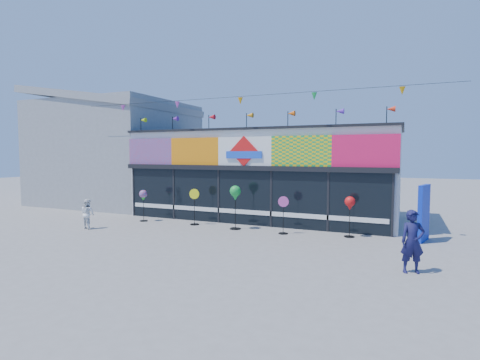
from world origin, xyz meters
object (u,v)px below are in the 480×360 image
Objects in this scene: adult_man at (413,242)px; child at (88,214)px; spinner_3 at (283,214)px; spinner_1 at (194,206)px; spinner_2 at (235,194)px; blue_sign at (424,213)px; spinner_4 at (350,205)px; spinner_0 at (143,196)px.

child is (-11.79, 0.93, -0.20)m from adult_man.
adult_man is (4.33, -3.12, 0.05)m from spinner_3.
spinner_1 is 1.27× the size of child.
adult_man is at bearing -26.82° from spinner_2.
blue_sign is 8.72m from spinner_1.
spinner_1 is 8.95m from adult_man.
spinner_1 is at bearing -178.13° from spinner_4.
spinner_0 is 0.95× the size of spinner_4.
spinner_4 is (6.31, 0.21, 0.37)m from spinner_1.
spinner_0 is at bearing -105.05° from child.
spinner_0 is at bearing -175.84° from spinner_1.
blue_sign is 12.56m from child.
spinner_1 reaches higher than spinner_4.
child is at bearing -149.48° from blue_sign.
spinner_0 is 0.87× the size of adult_man.
spinner_2 reaches higher than child.
spinner_3 is at bearing -2.29° from spinner_2.
spinner_3 is at bearing -169.42° from spinner_4.
blue_sign is 6.79m from spinner_2.
spinner_3 is 7.78m from child.
spinner_0 is 2.51m from child.
adult_man is at bearing -22.01° from spinner_1.
blue_sign reaches higher than spinner_2.
blue_sign is at bearing 9.25° from spinner_3.
blue_sign is 1.12× the size of spinner_2.
spinner_3 is (3.97, -0.23, -0.06)m from spinner_1.
spinner_2 is (-6.74, -0.69, 0.42)m from blue_sign.
spinner_2 reaches higher than spinner_4.
spinner_2 is at bearing -4.40° from spinner_1.
spinner_1 reaches higher than child.
spinner_4 is 4.09m from adult_man.
blue_sign reaches higher than spinner_0.
child is (-12.20, -2.97, -0.38)m from blue_sign.
adult_man is at bearing -35.80° from spinner_3.
blue_sign is at bearing 7.93° from spinner_4.
spinner_2 is 1.09× the size of adult_man.
spinner_2 is 5.96m from child.
child is (-9.80, -2.63, -0.58)m from spinner_4.
spinner_1 is 0.87× the size of spinner_2.
blue_sign is 2.43m from spinner_4.
spinner_0 is 8.82m from spinner_4.
spinner_4 reaches higher than spinner_0.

